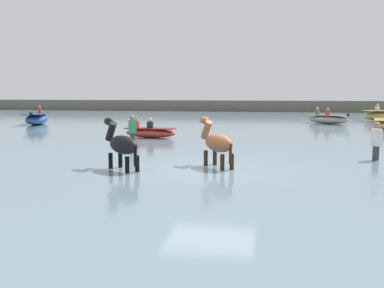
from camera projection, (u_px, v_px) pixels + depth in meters
The scene contains 11 objects.
ground_plane at pixel (211, 184), 12.33m from camera, with size 120.00×120.00×0.00m, color gray.
water_surface at pixel (237, 139), 22.07m from camera, with size 90.00×90.00×0.43m, color slate.
horse_lead_chestnut at pixel (217, 144), 12.47m from camera, with size 1.29×1.50×1.84m.
horse_trailing_black at pixel (122, 146), 12.03m from camera, with size 1.47×1.33×1.84m.
boat_near_port at pixel (383, 124), 25.14m from camera, with size 1.57×3.01×0.57m.
boat_far_inshore at pixel (328, 119), 29.49m from camera, with size 2.95×2.43×1.08m.
boat_near_starboard at pixel (150, 132), 20.58m from camera, with size 2.50×0.95×0.94m.
boat_distant_west at pixel (37, 119), 29.02m from camera, with size 2.62×4.36×1.22m.
person_wading_close at pixel (376, 146), 13.79m from camera, with size 0.33×0.38×1.63m.
person_onlooker_right at pixel (132, 133), 18.01m from camera, with size 0.37×0.29×1.63m.
far_shoreline at pixel (256, 108), 48.36m from camera, with size 80.00×2.40×1.63m, color #605B4C.
Camera 1 is at (1.62, -12.01, 2.57)m, focal length 41.09 mm.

